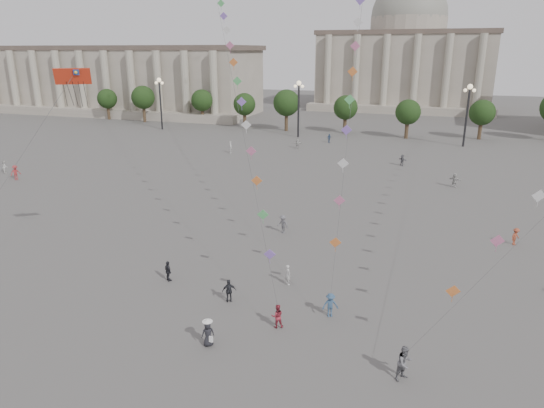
% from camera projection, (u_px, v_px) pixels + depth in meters
% --- Properties ---
extents(ground, '(360.00, 360.00, 0.00)m').
position_uv_depth(ground, '(215.00, 363.00, 26.19)').
color(ground, '#4F4E4B').
rests_on(ground, ground).
extents(hall_west, '(84.00, 26.22, 17.20)m').
position_uv_depth(hall_west, '(109.00, 80.00, 131.23)').
color(hall_west, gray).
rests_on(hall_west, ground).
extents(hall_central, '(48.30, 34.30, 35.50)m').
position_uv_depth(hall_central, '(405.00, 57.00, 138.51)').
color(hall_central, gray).
rests_on(hall_central, ground).
extents(tree_row, '(137.12, 5.12, 8.00)m').
position_uv_depth(tree_row, '(383.00, 107.00, 94.96)').
color(tree_row, '#34261A').
rests_on(tree_row, ground).
extents(lamp_post_far_west, '(2.00, 0.90, 10.65)m').
position_uv_depth(lamp_post_far_west, '(160.00, 94.00, 100.85)').
color(lamp_post_far_west, '#262628').
rests_on(lamp_post_far_west, ground).
extents(lamp_post_mid_west, '(2.00, 0.90, 10.65)m').
position_uv_depth(lamp_post_mid_west, '(299.00, 98.00, 91.71)').
color(lamp_post_mid_west, '#262628').
rests_on(lamp_post_mid_west, ground).
extents(lamp_post_mid_east, '(2.00, 0.90, 10.65)m').
position_uv_depth(lamp_post_mid_east, '(468.00, 104.00, 82.57)').
color(lamp_post_mid_east, '#262628').
rests_on(lamp_post_mid_east, ground).
extents(person_crowd_0, '(0.93, 0.95, 1.60)m').
position_uv_depth(person_crowd_0, '(329.00, 138.00, 88.10)').
color(person_crowd_0, '#334E74').
rests_on(person_crowd_0, ground).
extents(person_crowd_1, '(1.07, 1.06, 1.75)m').
position_uv_depth(person_crowd_1, '(5.00, 167.00, 66.25)').
color(person_crowd_1, silver).
rests_on(person_crowd_1, ground).
extents(person_crowd_2, '(1.21, 1.44, 1.93)m').
position_uv_depth(person_crowd_2, '(16.00, 173.00, 62.75)').
color(person_crowd_2, maroon).
rests_on(person_crowd_2, ground).
extents(person_crowd_4, '(1.55, 1.11, 1.61)m').
position_uv_depth(person_crowd_4, '(297.00, 144.00, 82.93)').
color(person_crowd_4, '#B6B5B1').
rests_on(person_crowd_4, ground).
extents(person_crowd_6, '(1.28, 0.98, 1.74)m').
position_uv_depth(person_crowd_6, '(283.00, 224.00, 44.48)').
color(person_crowd_6, '#5B5A5F').
rests_on(person_crowd_6, ground).
extents(person_crowd_7, '(1.70, 1.12, 1.76)m').
position_uv_depth(person_crowd_7, '(455.00, 180.00, 59.42)').
color(person_crowd_7, '#B4B3AF').
rests_on(person_crowd_7, ground).
extents(person_crowd_8, '(1.05, 1.13, 1.53)m').
position_uv_depth(person_crowd_8, '(516.00, 237.00, 41.79)').
color(person_crowd_8, '#9E442B').
rests_on(person_crowd_8, ground).
extents(person_crowd_10, '(0.57, 0.76, 1.88)m').
position_uv_depth(person_crowd_10, '(231.00, 147.00, 79.20)').
color(person_crowd_10, '#B8B8B3').
rests_on(person_crowd_10, ground).
extents(person_crowd_12, '(1.46, 1.37, 1.64)m').
position_uv_depth(person_crowd_12, '(402.00, 160.00, 70.49)').
color(person_crowd_12, slate).
rests_on(person_crowd_12, ground).
extents(person_crowd_13, '(0.63, 0.65, 1.51)m').
position_uv_depth(person_crowd_13, '(288.00, 275.00, 34.73)').
color(person_crowd_13, '#B9B8B4').
rests_on(person_crowd_13, ground).
extents(tourist_1, '(0.96, 0.83, 1.55)m').
position_uv_depth(tourist_1, '(168.00, 271.00, 35.24)').
color(tourist_1, '#222228').
rests_on(tourist_1, ground).
extents(tourist_4, '(1.01, 0.82, 1.61)m').
position_uv_depth(tourist_4, '(229.00, 291.00, 32.30)').
color(tourist_4, '#222328').
rests_on(tourist_4, ground).
extents(kite_flyer_0, '(0.91, 0.83, 1.51)m').
position_uv_depth(kite_flyer_0, '(277.00, 316.00, 29.33)').
color(kite_flyer_0, maroon).
rests_on(kite_flyer_0, ground).
extents(kite_flyer_1, '(1.19, 0.97, 1.60)m').
position_uv_depth(kite_flyer_1, '(330.00, 305.00, 30.51)').
color(kite_flyer_1, '#304D6D').
rests_on(kite_flyer_1, ground).
extents(kite_flyer_2, '(1.14, 1.16, 1.89)m').
position_uv_depth(kite_flyer_2, '(405.00, 363.00, 24.62)').
color(kite_flyer_2, slate).
rests_on(kite_flyer_2, ground).
extents(hat_person, '(0.88, 0.83, 1.69)m').
position_uv_depth(hat_person, '(208.00, 333.00, 27.47)').
color(hat_person, black).
rests_on(hat_person, ground).
extents(dragon_kite, '(2.11, 8.76, 20.44)m').
position_uv_depth(dragon_kite, '(72.00, 90.00, 30.78)').
color(dragon_kite, red).
rests_on(dragon_kite, ground).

